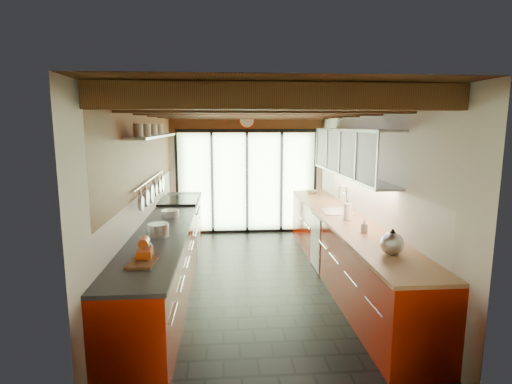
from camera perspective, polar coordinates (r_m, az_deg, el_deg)
ground at (r=6.01m, az=0.22°, el=-12.49°), size 5.50×5.50×0.00m
room_shell at (r=5.60m, az=0.23°, el=3.40°), size 5.50×5.50×5.50m
ceiling_beams at (r=5.95m, az=-0.07°, el=11.55°), size 3.14×5.06×4.90m
glass_door at (r=8.28m, az=-1.30°, el=5.40°), size 2.95×0.10×2.90m
left_counter at (r=5.89m, az=-12.38°, el=-8.40°), size 0.68×5.00×0.92m
range_stove at (r=7.27m, az=-10.84°, el=-4.84°), size 0.66×0.90×0.97m
right_counter at (r=6.08m, az=12.38°, el=-7.82°), size 0.68×5.00×0.92m
sink_assembly at (r=6.33m, az=11.62°, el=-2.44°), size 0.45×0.52×0.43m
upper_cabinets_right at (r=6.16m, az=13.43°, el=5.53°), size 0.34×3.00×3.00m
left_wall_fixtures at (r=5.91m, az=-14.39°, el=4.87°), size 0.28×2.60×0.96m
stand_mixer at (r=4.21m, az=-15.58°, el=-7.99°), size 0.15×0.25×0.22m
pot_large at (r=4.97m, az=-13.81°, el=-5.32°), size 0.25×0.25×0.16m
pot_small at (r=6.01m, az=-12.16°, el=-3.00°), size 0.34×0.34×0.10m
cutting_board at (r=4.07m, az=-15.99°, el=-9.69°), size 0.27×0.36×0.03m
kettle at (r=4.42m, az=18.87°, el=-6.81°), size 0.25×0.31×0.29m
paper_towel at (r=5.80m, az=12.95°, el=-2.78°), size 0.12×0.12×0.28m
soap_bottle at (r=5.17m, az=15.21°, el=-4.69°), size 0.10×0.10×0.18m
bowl at (r=8.04m, az=8.00°, el=0.06°), size 0.25×0.25×0.05m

